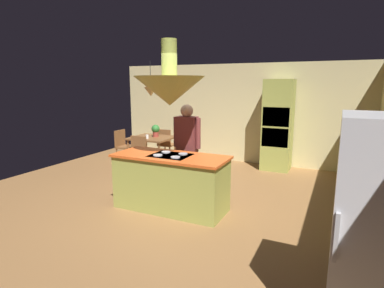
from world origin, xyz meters
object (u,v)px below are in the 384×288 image
chair_facing_island (136,153)px  microwave_on_counter (365,144)px  kitchen_island (171,182)px  refrigerator (384,236)px  person_at_island (187,144)px  canister_flour (371,167)px  potted_plant_on_table (156,130)px  oven_tower (278,125)px  dining_table (152,141)px  cup_on_table (147,137)px  canister_sugar (371,163)px  chair_by_back_wall (166,143)px  chair_at_corner (123,144)px

chair_facing_island → microwave_on_counter: (4.54, 0.13, 0.55)m
kitchen_island → microwave_on_counter: bearing=28.8°
refrigerator → person_at_island: refrigerator is taller
chair_facing_island → canister_flour: size_ratio=4.79×
kitchen_island → potted_plant_on_table: size_ratio=6.25×
oven_tower → canister_flour: bearing=-60.5°
kitchen_island → dining_table: bearing=129.0°
potted_plant_on_table → microwave_on_counter: (4.47, -0.61, 0.12)m
oven_tower → cup_on_table: bearing=-153.9°
oven_tower → canister_sugar: oven_tower is taller
chair_facing_island → microwave_on_counter: size_ratio=1.89×
chair_facing_island → canister_sugar: (4.54, -1.09, 0.52)m
oven_tower → chair_by_back_wall: (-2.80, -0.48, -0.57)m
refrigerator → chair_facing_island: (-4.50, 3.13, -0.41)m
person_at_island → potted_plant_on_table: (-1.60, 1.51, -0.04)m
refrigerator → chair_facing_island: bearing=145.1°
dining_table → kitchen_island: bearing=-51.0°
chair_by_back_wall → refrigerator: bearing=135.2°
dining_table → chair_at_corner: 0.89m
dining_table → cup_on_table: bearing=-87.6°
person_at_island → chair_by_back_wall: person_at_island is taller
kitchen_island → chair_by_back_wall: kitchen_island is taller
refrigerator → potted_plant_on_table: bearing=138.9°
refrigerator → chair_at_corner: bearing=144.7°
refrigerator → microwave_on_counter: (0.04, 3.26, 0.14)m
chair_at_corner → oven_tower: bearing=-72.7°
person_at_island → cup_on_table: size_ratio=18.77×
chair_by_back_wall → canister_flour: (4.54, -2.60, 0.50)m
oven_tower → chair_by_back_wall: bearing=-170.3°
canister_flour → chair_by_back_wall: bearing=150.2°
chair_facing_island → canister_flour: 4.74m
kitchen_island → chair_by_back_wall: (-1.70, 2.77, 0.04)m
chair_facing_island → chair_by_back_wall: size_ratio=1.00×
person_at_island → chair_at_corner: bearing=150.5°
chair_by_back_wall → kitchen_island: bearing=121.6°
dining_table → canister_sugar: (4.54, -1.75, 0.37)m
chair_by_back_wall → chair_at_corner: (-0.87, -0.67, 0.00)m
refrigerator → canister_flour: 1.87m
canister_sugar → oven_tower: bearing=121.0°
cup_on_table → microwave_on_counter: microwave_on_counter is taller
oven_tower → dining_table: (-2.80, -1.14, -0.42)m
oven_tower → cup_on_table: 3.12m
chair_at_corner → potted_plant_on_table: size_ratio=2.90×
chair_at_corner → canister_sugar: bearing=-107.9°
kitchen_island → refrigerator: (2.80, -1.70, 0.46)m
kitchen_island → dining_table: kitchen_island is taller
person_at_island → canister_flour: 2.91m
refrigerator → canister_sugar: size_ratio=8.65×
oven_tower → dining_table: oven_tower is taller
canister_flour → canister_sugar: (0.00, 0.18, 0.02)m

